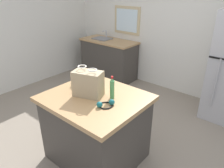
# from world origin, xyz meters

# --- Properties ---
(ground) EXTENTS (6.49, 6.49, 0.00)m
(ground) POSITION_xyz_m (0.00, 0.00, 0.00)
(ground) COLOR gray
(back_wall) EXTENTS (5.41, 0.13, 2.71)m
(back_wall) POSITION_xyz_m (-0.02, 2.20, 1.35)
(back_wall) COLOR silver
(back_wall) RESTS_ON ground
(left_wall) EXTENTS (0.10, 4.41, 2.71)m
(left_wall) POSITION_xyz_m (-2.70, 0.00, 1.35)
(left_wall) COLOR silver
(left_wall) RESTS_ON ground
(kitchen_island) EXTENTS (1.11, 0.98, 0.88)m
(kitchen_island) POSITION_xyz_m (0.05, -0.29, 0.44)
(kitchen_island) COLOR #423D38
(kitchen_island) RESTS_ON ground
(sink_counter) EXTENTS (1.34, 0.61, 1.08)m
(sink_counter) POSITION_xyz_m (-1.60, 1.84, 0.46)
(sink_counter) COLOR #423D38
(sink_counter) RESTS_ON ground
(shopping_bag) EXTENTS (0.37, 0.28, 0.34)m
(shopping_bag) POSITION_xyz_m (-0.03, -0.32, 1.03)
(shopping_bag) COLOR tan
(shopping_bag) RESTS_ON kitchen_island
(small_box) EXTENTS (0.19, 0.17, 0.11)m
(small_box) POSITION_xyz_m (-0.30, -0.19, 0.94)
(small_box) COLOR #388E66
(small_box) RESTS_ON kitchen_island
(bottle) EXTENTS (0.05, 0.05, 0.27)m
(bottle) POSITION_xyz_m (0.22, -0.19, 1.00)
(bottle) COLOR #4C9956
(bottle) RESTS_ON kitchen_island
(ear_defenders) EXTENTS (0.20, 0.20, 0.06)m
(ear_defenders) POSITION_xyz_m (0.28, -0.37, 0.90)
(ear_defenders) COLOR black
(ear_defenders) RESTS_ON kitchen_island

